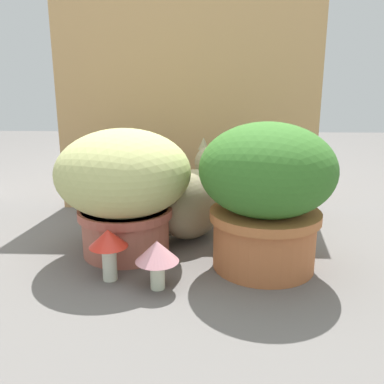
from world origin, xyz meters
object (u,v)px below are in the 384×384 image
at_px(leafy_planter, 266,191).
at_px(mushroom_ornament_pink, 157,254).
at_px(mushroom_ornament_red, 108,244).
at_px(grass_planter, 124,185).
at_px(cat, 195,199).

bearing_deg(leafy_planter, mushroom_ornament_pink, -153.30).
bearing_deg(mushroom_ornament_red, leafy_planter, 13.55).
xyz_separation_m(grass_planter, mushroom_ornament_pink, (0.12, -0.22, -0.11)).
bearing_deg(grass_planter, mushroom_ornament_red, -92.76).
relative_size(cat, mushroom_ornament_red, 2.47).
height_order(cat, mushroom_ornament_pink, cat).
xyz_separation_m(leafy_planter, mushroom_ornament_pink, (-0.27, -0.14, -0.12)).
relative_size(cat, mushroom_ornament_pink, 2.70).
bearing_deg(mushroom_ornament_red, grass_planter, 87.24).
distance_m(cat, mushroom_ornament_red, 0.38).
bearing_deg(mushroom_ornament_pink, grass_planter, 118.42).
bearing_deg(mushroom_ornament_red, cat, 57.46).
height_order(mushroom_ornament_pink, mushroom_ornament_red, mushroom_ornament_red).
bearing_deg(leafy_planter, cat, 130.82).
relative_size(leafy_planter, mushroom_ornament_pink, 3.17).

